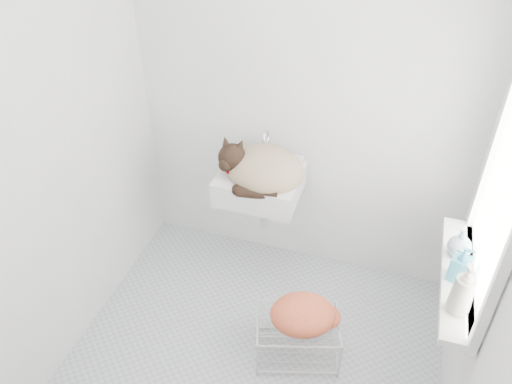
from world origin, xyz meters
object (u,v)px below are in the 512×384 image
(wire_rack, at_px, (297,337))
(cat, at_px, (261,169))
(bottle_b, at_px, (457,278))
(bottle_c, at_px, (457,254))
(bottle_a, at_px, (456,310))
(sink, at_px, (260,173))

(wire_rack, bearing_deg, cat, 125.12)
(bottle_b, bearing_deg, cat, 154.84)
(cat, bearing_deg, bottle_c, -9.79)
(cat, distance_m, bottle_b, 1.31)
(bottle_a, bearing_deg, wire_rack, 167.81)
(cat, relative_size, bottle_b, 2.73)
(cat, xyz_separation_m, wire_rack, (0.42, -0.60, -0.74))
(cat, height_order, bottle_c, cat)
(cat, bearing_deg, bottle_b, -17.27)
(wire_rack, xyz_separation_m, bottle_c, (0.76, 0.23, 0.70))
(sink, xyz_separation_m, bottle_b, (1.20, -0.58, 0.00))
(cat, distance_m, wire_rack, 1.05)
(bottle_a, bearing_deg, bottle_c, 90.00)
(wire_rack, relative_size, bottle_b, 2.38)
(cat, relative_size, bottle_c, 3.44)
(bottle_a, bearing_deg, sink, 146.68)
(sink, distance_m, bottle_a, 1.43)
(sink, bearing_deg, bottle_b, -25.70)
(bottle_b, bearing_deg, bottle_a, -90.00)
(sink, xyz_separation_m, wire_rack, (0.43, -0.62, -0.70))
(cat, relative_size, bottle_a, 2.33)
(sink, distance_m, cat, 0.05)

